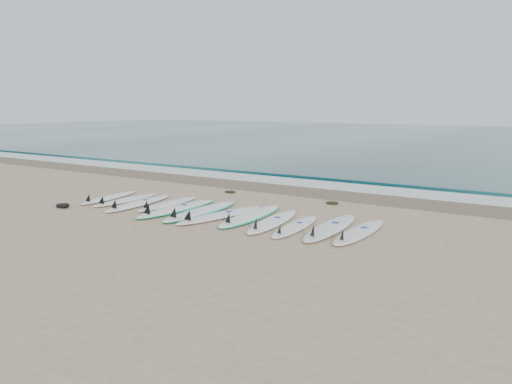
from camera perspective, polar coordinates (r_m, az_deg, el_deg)
The scene contains 20 objects.
ground at distance 12.33m, azimuth -4.79°, elevation -2.50°, with size 120.00×120.00×0.00m, color tan.
ocean at distance 42.71m, azimuth 23.24°, elevation 5.56°, with size 120.00×55.00×0.03m, color #174D51.
wet_sand_band at distance 15.70m, azimuth 4.45°, elevation 0.20°, with size 120.00×1.80×0.01m, color brown.
foam_band at distance 16.93m, azimuth 6.74°, elevation 0.91°, with size 120.00×1.40×0.04m, color silver.
wave_crest at distance 18.26m, azimuth 8.84°, elevation 1.62°, with size 120.00×1.00×0.10m, color #174D51.
surfboard_0 at distance 14.79m, azimuth -16.55°, elevation -0.60°, with size 0.87×2.38×0.30m.
surfboard_1 at distance 14.28m, azimuth -14.76°, elevation -0.88°, with size 0.54×2.37×0.30m.
surfboard_2 at distance 13.70m, azimuth -13.39°, elevation -1.24°, with size 0.92×2.71×0.34m.
surfboard_3 at distance 13.46m, azimuth -10.18°, elevation -1.35°, with size 0.62×2.35×0.30m.
surfboard_4 at distance 12.82m, azimuth -9.10°, elevation -1.87°, with size 0.69×2.84×0.36m.
surfboard_5 at distance 12.41m, azimuth -6.40°, elevation -2.19°, with size 0.85×2.90×0.36m.
surfboard_6 at distance 11.91m, azimuth -4.31°, elevation -2.64°, with size 1.00×2.78×0.35m.
surfboard_7 at distance 11.81m, azimuth -0.73°, elevation -2.76°, with size 0.90×2.81×0.35m.
surfboard_8 at distance 11.23m, azimuth 1.83°, elevation -3.40°, with size 0.92×2.64×0.33m.
surfboard_9 at distance 10.83m, azimuth 4.40°, elevation -3.96°, with size 0.73×2.33×0.29m.
surfboard_10 at distance 10.79m, azimuth 8.42°, elevation -4.03°, with size 0.81×2.85×0.36m.
surfboard_11 at distance 10.54m, azimuth 11.62°, elevation -4.49°, with size 0.55×2.53×0.32m.
seaweed_near at distance 15.24m, azimuth -2.96°, elevation 0.03°, with size 0.36×0.28×0.07m, color black.
seaweed_far at distance 13.65m, azimuth 8.71°, elevation -1.22°, with size 0.36×0.28×0.07m, color black.
leash_coil at distance 13.99m, azimuth -21.20°, elevation -1.46°, with size 0.46×0.36×0.11m.
Camera 1 is at (7.43, -9.48, 2.63)m, focal length 35.00 mm.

